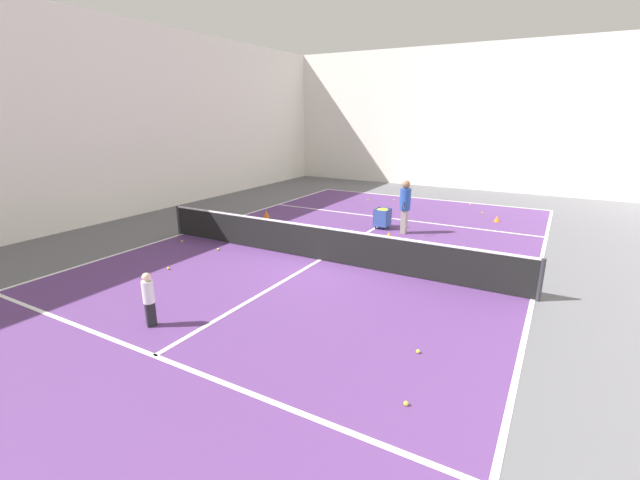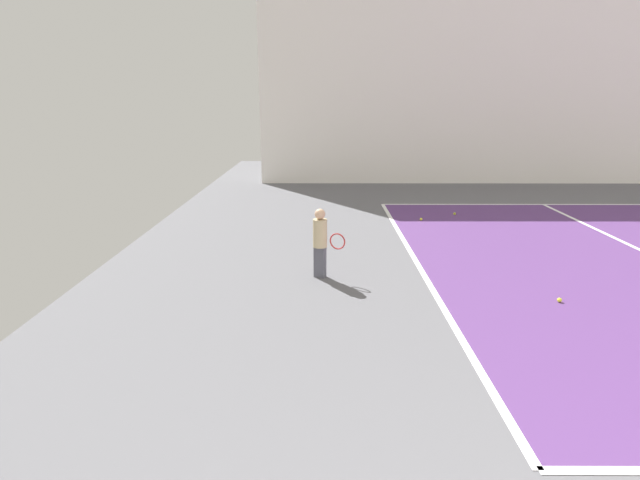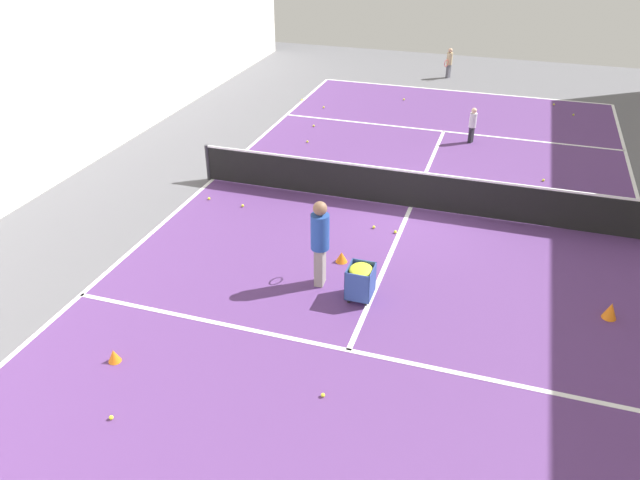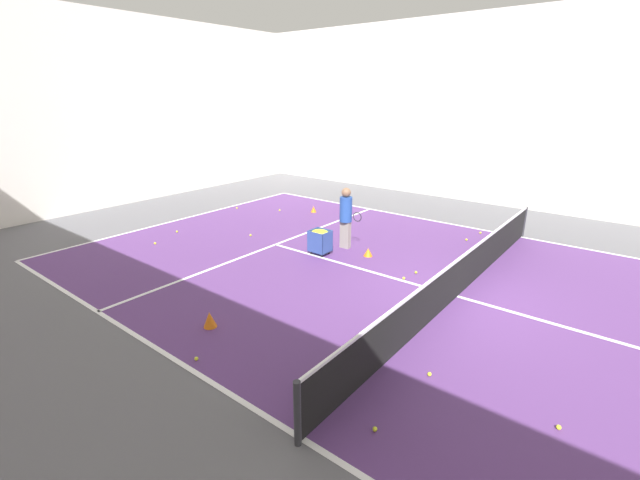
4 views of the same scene
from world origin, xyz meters
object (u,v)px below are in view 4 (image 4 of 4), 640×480
object	(u,v)px
training_cone_1	(314,209)
ball_cart	(320,237)
tennis_net	(459,276)
training_cone_0	(368,252)
coach_at_net	(346,214)

from	to	relation	value
training_cone_1	ball_cart	bearing A→B (deg)	-138.65
tennis_net	training_cone_1	size ratio (longest dim) A/B	47.90
tennis_net	ball_cart	size ratio (longest dim) A/B	15.32
tennis_net	training_cone_0	xyz separation A→B (m)	(0.93, 2.98, -0.39)
tennis_net	training_cone_0	distance (m)	3.14
tennis_net	coach_at_net	distance (m)	4.09
tennis_net	coach_at_net	bearing A→B (deg)	74.09
coach_at_net	training_cone_0	xyz separation A→B (m)	(-0.18, -0.92, -0.93)
coach_at_net	training_cone_0	distance (m)	1.32
training_cone_1	training_cone_0	bearing A→B (deg)	-123.03
training_cone_0	ball_cart	bearing A→B (deg)	121.15
coach_at_net	training_cone_1	xyz separation A→B (m)	(2.57, 3.31, -0.93)
tennis_net	coach_at_net	world-z (taller)	coach_at_net
coach_at_net	training_cone_1	world-z (taller)	coach_at_net
tennis_net	training_cone_1	world-z (taller)	tennis_net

